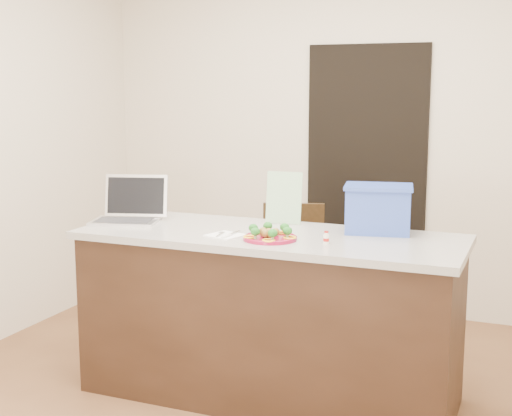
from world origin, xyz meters
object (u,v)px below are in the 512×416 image
at_px(plate, 270,238).
at_px(laptop, 130,209).
at_px(blue_box, 378,209).
at_px(chair, 288,265).
at_px(yogurt_bottle, 326,238).
at_px(island, 269,315).
at_px(napkin, 225,235).

bearing_deg(plate, laptop, 169.54).
distance_m(plate, blue_box, 0.62).
bearing_deg(laptop, chair, 34.54).
xyz_separation_m(laptop, blue_box, (1.41, 0.22, 0.06)).
bearing_deg(yogurt_bottle, blue_box, 64.80).
height_order(laptop, blue_box, laptop).
relative_size(island, yogurt_bottle, 32.61).
height_order(island, laptop, laptop).
relative_size(plate, napkin, 1.64).
relative_size(blue_box, chair, 0.43).
distance_m(island, blue_box, 0.83).
xyz_separation_m(island, laptop, (-0.88, 0.02, 0.53)).
height_order(yogurt_bottle, blue_box, blue_box).
bearing_deg(chair, yogurt_bottle, -78.43).
distance_m(blue_box, chair, 1.09).
distance_m(plate, yogurt_bottle, 0.29).
xyz_separation_m(island, napkin, (-0.19, -0.15, 0.46)).
height_order(napkin, yogurt_bottle, yogurt_bottle).
height_order(island, chair, chair).
bearing_deg(chair, island, -94.66).
xyz_separation_m(yogurt_bottle, blue_box, (0.17, 0.37, 0.10)).
relative_size(island, napkin, 12.25).
distance_m(island, napkin, 0.52).
relative_size(napkin, chair, 0.18).
bearing_deg(island, yogurt_bottle, -20.04).
relative_size(island, blue_box, 5.17).
bearing_deg(laptop, blue_box, -7.62).
bearing_deg(yogurt_bottle, island, 159.96).
distance_m(island, laptop, 1.02).
relative_size(yogurt_bottle, blue_box, 0.16).
bearing_deg(laptop, yogurt_bottle, -23.52).
bearing_deg(yogurt_bottle, napkin, -177.32).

